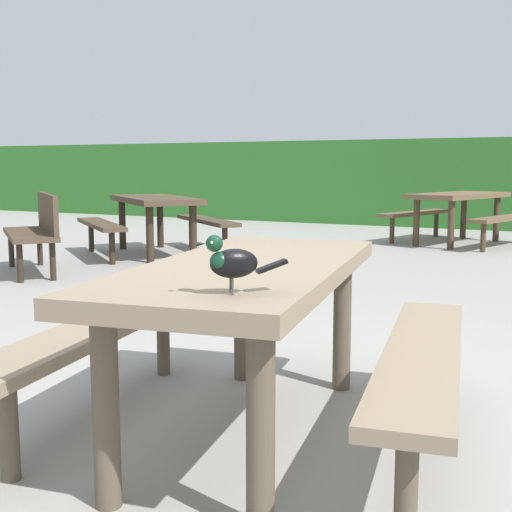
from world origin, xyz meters
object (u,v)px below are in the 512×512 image
Objects in this scene: picnic_table_foreground at (249,306)px; park_bench_side at (37,227)px; picnic_table_mid_right at (458,206)px; bird_grackle at (231,261)px; picnic_table_mid_left at (155,211)px.

picnic_table_foreground is 1.43× the size of park_bench_side.
picnic_table_mid_right is (-0.46, 7.54, 0.00)m from picnic_table_foreground.
picnic_table_mid_right is (-0.72, 8.18, -0.29)m from bird_grackle.
picnic_table_mid_left is 1.75× the size of park_bench_side.
picnic_table_foreground is 0.75m from bird_grackle.
picnic_table_mid_right is at bearing 53.44° from park_bench_side.
picnic_table_foreground is 4.86m from park_bench_side.
park_bench_side reaches higher than picnic_table_mid_left.
picnic_table_mid_right is at bearing 93.48° from picnic_table_foreground.
picnic_table_foreground is 0.92× the size of picnic_table_mid_right.
picnic_table_foreground is at bearing 112.64° from bird_grackle.
park_bench_side is (-3.51, -4.73, -0.07)m from picnic_table_mid_right.
bird_grackle is 5.47m from park_bench_side.
park_bench_side is (-4.23, 3.45, -0.35)m from bird_grackle.
picnic_table_foreground and picnic_table_mid_right have the same top height.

